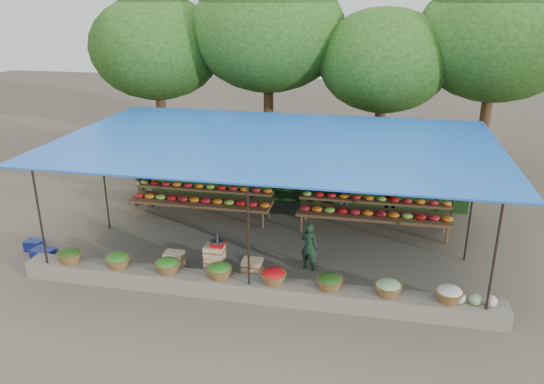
% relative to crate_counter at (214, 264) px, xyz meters
% --- Properties ---
extents(ground, '(60.00, 60.00, 0.00)m').
position_rel_crate_counter_xyz_m(ground, '(1.08, 2.00, -0.31)').
color(ground, brown).
rests_on(ground, ground).
extents(stone_curb, '(10.60, 0.55, 0.40)m').
position_rel_crate_counter_xyz_m(stone_curb, '(1.08, -0.75, -0.11)').
color(stone_curb, slate).
rests_on(stone_curb, ground).
extents(stall_canopy, '(10.80, 6.60, 2.82)m').
position_rel_crate_counter_xyz_m(stall_canopy, '(1.08, 2.07, 2.37)').
color(stall_canopy, black).
rests_on(stall_canopy, ground).
extents(produce_baskets, '(8.98, 0.58, 0.34)m').
position_rel_crate_counter_xyz_m(produce_baskets, '(0.98, -0.75, 0.25)').
color(produce_baskets, brown).
rests_on(produce_baskets, stone_curb).
extents(netting_backdrop, '(10.60, 0.06, 2.50)m').
position_rel_crate_counter_xyz_m(netting_backdrop, '(1.08, 5.15, 0.94)').
color(netting_backdrop, '#1D3F16').
rests_on(netting_backdrop, ground).
extents(tree_row, '(16.51, 5.50, 7.12)m').
position_rel_crate_counter_xyz_m(tree_row, '(1.58, 8.09, 4.39)').
color(tree_row, '#3B2415').
rests_on(tree_row, ground).
extents(fruit_table_left, '(4.21, 0.95, 0.93)m').
position_rel_crate_counter_xyz_m(fruit_table_left, '(-1.41, 3.36, 0.30)').
color(fruit_table_left, '#4F391F').
rests_on(fruit_table_left, ground).
extents(fruit_table_right, '(4.21, 0.95, 0.93)m').
position_rel_crate_counter_xyz_m(fruit_table_right, '(3.59, 3.36, 0.30)').
color(fruit_table_right, '#4F391F').
rests_on(fruit_table_right, ground).
extents(crate_counter, '(2.35, 0.35, 0.77)m').
position_rel_crate_counter_xyz_m(crate_counter, '(0.00, 0.00, 0.00)').
color(crate_counter, tan).
rests_on(crate_counter, ground).
extents(weighing_scale, '(0.30, 0.30, 0.32)m').
position_rel_crate_counter_xyz_m(weighing_scale, '(0.11, -0.00, 0.54)').
color(weighing_scale, '#BA0E10').
rests_on(weighing_scale, crate_counter).
extents(vendor_seated, '(0.50, 0.40, 1.19)m').
position_rel_crate_counter_xyz_m(vendor_seated, '(2.14, 0.77, 0.29)').
color(vendor_seated, '#183621').
rests_on(vendor_seated, ground).
extents(customer_left, '(0.96, 0.78, 1.84)m').
position_rel_crate_counter_xyz_m(customer_left, '(-3.40, 3.80, 0.61)').
color(customer_left, slate).
rests_on(customer_left, ground).
extents(customer_mid, '(1.32, 1.18, 1.78)m').
position_rel_crate_counter_xyz_m(customer_mid, '(2.71, 4.42, 0.58)').
color(customer_mid, slate).
rests_on(customer_mid, ground).
extents(customer_right, '(1.04, 0.81, 1.65)m').
position_rel_crate_counter_xyz_m(customer_right, '(4.01, 4.15, 0.51)').
color(customer_right, slate).
rests_on(customer_right, ground).
extents(blue_crate_front, '(0.61, 0.48, 0.33)m').
position_rel_crate_counter_xyz_m(blue_crate_front, '(-4.34, -0.16, -0.15)').
color(blue_crate_front, navy).
rests_on(blue_crate_front, ground).
extents(blue_crate_back, '(0.46, 0.34, 0.27)m').
position_rel_crate_counter_xyz_m(blue_crate_back, '(-4.96, 0.35, -0.18)').
color(blue_crate_back, navy).
rests_on(blue_crate_back, ground).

